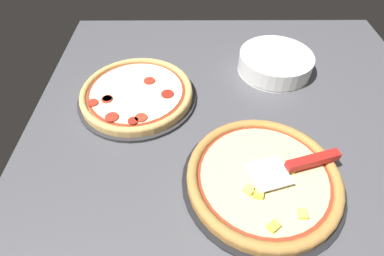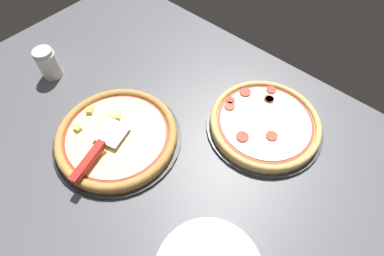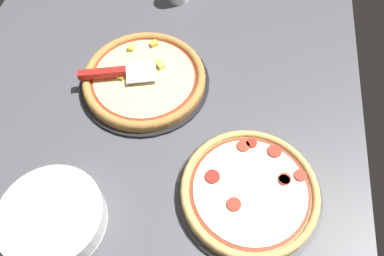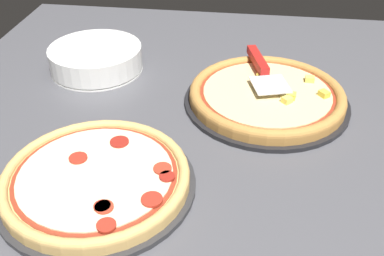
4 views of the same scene
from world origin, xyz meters
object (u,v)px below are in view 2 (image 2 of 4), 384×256
(pizza_back, at_px, (265,122))
(serving_spatula, at_px, (94,155))
(pizza_front, at_px, (117,136))
(parmesan_shaker, at_px, (49,63))

(pizza_back, xyz_separation_m, serving_spatula, (-0.28, -0.42, 0.03))
(pizza_front, bearing_deg, pizza_back, 47.64)
(serving_spatula, xyz_separation_m, parmesan_shaker, (-0.40, 0.12, -0.00))
(pizza_front, height_order, serving_spatula, serving_spatula)
(serving_spatula, height_order, parmesan_shaker, parmesan_shaker)
(pizza_front, bearing_deg, serving_spatula, -78.20)
(pizza_front, distance_m, parmesan_shaker, 0.39)
(pizza_front, xyz_separation_m, pizza_back, (0.30, 0.33, -0.00))
(pizza_front, relative_size, pizza_back, 1.07)
(pizza_back, bearing_deg, pizza_front, -132.36)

